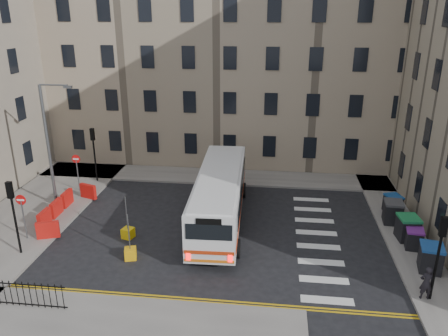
% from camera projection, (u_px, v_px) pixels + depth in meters
% --- Properties ---
extents(ground, '(120.00, 120.00, 0.00)m').
position_uv_depth(ground, '(248.00, 232.00, 25.92)').
color(ground, black).
rests_on(ground, ground).
extents(pavement_north, '(36.00, 3.20, 0.15)m').
position_uv_depth(pavement_north, '(180.00, 175.00, 34.58)').
color(pavement_north, slate).
rests_on(pavement_north, ground).
extents(pavement_east, '(2.40, 26.00, 0.15)m').
position_uv_depth(pavement_east, '(390.00, 210.00, 28.61)').
color(pavement_east, slate).
rests_on(pavement_east, ground).
extents(pavement_west, '(6.00, 22.00, 0.15)m').
position_uv_depth(pavement_west, '(35.00, 211.00, 28.40)').
color(pavement_west, slate).
rests_on(pavement_west, ground).
extents(terrace_north, '(38.30, 10.80, 17.20)m').
position_uv_depth(terrace_north, '(183.00, 55.00, 38.17)').
color(terrace_north, tan).
rests_on(terrace_north, ground).
extents(traffic_light_east, '(0.28, 0.22, 4.10)m').
position_uv_depth(traffic_light_east, '(440.00, 246.00, 18.84)').
color(traffic_light_east, black).
rests_on(traffic_light_east, pavement_east).
extents(traffic_light_nw, '(0.28, 0.22, 4.10)m').
position_uv_depth(traffic_light_nw, '(94.00, 146.00, 32.33)').
color(traffic_light_nw, black).
rests_on(traffic_light_nw, pavement_west).
extents(traffic_light_sw, '(0.28, 0.22, 4.10)m').
position_uv_depth(traffic_light_sw, '(13.00, 207.00, 22.55)').
color(traffic_light_sw, black).
rests_on(traffic_light_sw, pavement_west).
extents(streetlamp, '(0.50, 0.22, 8.14)m').
position_uv_depth(streetlamp, '(48.00, 145.00, 27.75)').
color(streetlamp, '#595B5E').
rests_on(streetlamp, pavement_west).
extents(no_entry_north, '(0.60, 0.08, 3.00)m').
position_uv_depth(no_entry_north, '(77.00, 165.00, 30.80)').
color(no_entry_north, '#595B5E').
rests_on(no_entry_north, pavement_west).
extents(no_entry_south, '(0.60, 0.08, 3.00)m').
position_uv_depth(no_entry_south, '(22.00, 208.00, 24.28)').
color(no_entry_south, '#595B5E').
rests_on(no_entry_south, pavement_west).
extents(roadworks_barriers, '(1.66, 6.26, 1.00)m').
position_uv_depth(roadworks_barriers, '(62.00, 208.00, 27.49)').
color(roadworks_barriers, red).
rests_on(roadworks_barriers, pavement_west).
extents(bus, '(3.22, 11.63, 3.13)m').
position_uv_depth(bus, '(220.00, 195.00, 26.63)').
color(bus, silver).
rests_on(bus, ground).
extents(wheelie_bin_a, '(1.28, 1.41, 1.37)m').
position_uv_depth(wheelie_bin_a, '(431.00, 258.00, 21.71)').
color(wheelie_bin_a, black).
rests_on(wheelie_bin_a, pavement_east).
extents(wheelie_bin_b, '(1.04, 1.15, 1.13)m').
position_uv_depth(wheelie_bin_b, '(414.00, 238.00, 23.77)').
color(wheelie_bin_b, black).
rests_on(wheelie_bin_b, pavement_east).
extents(wheelie_bin_c, '(1.20, 1.35, 1.39)m').
position_uv_depth(wheelie_bin_c, '(408.00, 228.00, 24.62)').
color(wheelie_bin_c, black).
rests_on(wheelie_bin_c, pavement_east).
extents(wheelie_bin_d, '(1.19, 1.34, 1.37)m').
position_uv_depth(wheelie_bin_d, '(393.00, 212.00, 26.57)').
color(wheelie_bin_d, black).
rests_on(wheelie_bin_d, pavement_east).
extents(wheelie_bin_e, '(1.21, 1.29, 1.16)m').
position_uv_depth(wheelie_bin_e, '(393.00, 204.00, 27.94)').
color(wheelie_bin_e, black).
rests_on(wheelie_bin_e, pavement_east).
extents(pedestrian, '(0.62, 0.43, 1.63)m').
position_uv_depth(pedestrian, '(426.00, 283.00, 19.51)').
color(pedestrian, black).
rests_on(pedestrian, pavement_east).
extents(bollard_yellow, '(0.75, 0.75, 0.60)m').
position_uv_depth(bollard_yellow, '(128.00, 233.00, 25.20)').
color(bollard_yellow, yellow).
rests_on(bollard_yellow, ground).
extents(bollard_chevron, '(0.74, 0.74, 0.60)m').
position_uv_depth(bollard_chevron, '(131.00, 254.00, 23.09)').
color(bollard_chevron, '#E2A00D').
rests_on(bollard_chevron, ground).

